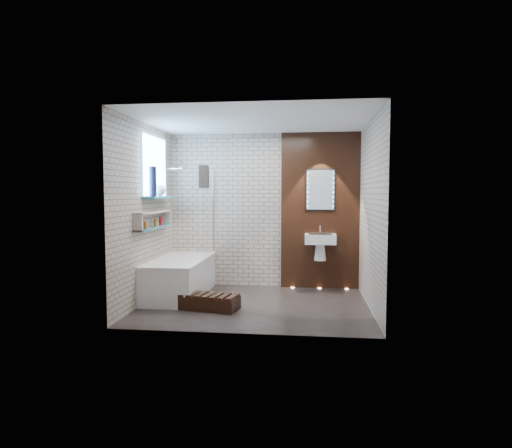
# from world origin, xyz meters

# --- Properties ---
(ground) EXTENTS (3.20, 3.20, 0.00)m
(ground) POSITION_xyz_m (0.00, 0.00, 0.00)
(ground) COLOR black
(ground) RESTS_ON ground
(room_shell) EXTENTS (3.24, 3.20, 2.60)m
(room_shell) POSITION_xyz_m (0.00, 0.00, 1.30)
(room_shell) COLOR tan
(room_shell) RESTS_ON ground
(walnut_panel) EXTENTS (1.30, 0.06, 2.60)m
(walnut_panel) POSITION_xyz_m (0.95, 1.27, 1.30)
(walnut_panel) COLOR black
(walnut_panel) RESTS_ON ground
(clerestory_window) EXTENTS (0.18, 1.00, 0.94)m
(clerestory_window) POSITION_xyz_m (-1.57, 0.35, 1.90)
(clerestory_window) COLOR #7FADE0
(clerestory_window) RESTS_ON room_shell
(display_niche) EXTENTS (0.14, 1.30, 0.26)m
(display_niche) POSITION_xyz_m (-1.53, 0.15, 1.20)
(display_niche) COLOR teal
(display_niche) RESTS_ON room_shell
(bathtub) EXTENTS (0.79, 1.74, 0.70)m
(bathtub) POSITION_xyz_m (-1.22, 0.45, 0.29)
(bathtub) COLOR white
(bathtub) RESTS_ON ground
(bath_screen) EXTENTS (0.01, 0.78, 1.40)m
(bath_screen) POSITION_xyz_m (-0.87, 0.89, 1.28)
(bath_screen) COLOR white
(bath_screen) RESTS_ON bathtub
(towel) EXTENTS (0.10, 0.27, 0.35)m
(towel) POSITION_xyz_m (-0.87, 0.60, 1.85)
(towel) COLOR black
(towel) RESTS_ON bath_screen
(shower_head) EXTENTS (0.18, 0.18, 0.02)m
(shower_head) POSITION_xyz_m (-1.30, 0.95, 2.00)
(shower_head) COLOR silver
(shower_head) RESTS_ON room_shell
(washbasin) EXTENTS (0.50, 0.36, 0.58)m
(washbasin) POSITION_xyz_m (0.95, 1.07, 0.79)
(washbasin) COLOR white
(washbasin) RESTS_ON walnut_panel
(led_mirror) EXTENTS (0.50, 0.02, 0.70)m
(led_mirror) POSITION_xyz_m (0.95, 1.23, 1.65)
(led_mirror) COLOR black
(led_mirror) RESTS_ON walnut_panel
(walnut_step) EXTENTS (0.87, 0.52, 0.18)m
(walnut_step) POSITION_xyz_m (-0.60, -0.30, 0.09)
(walnut_step) COLOR black
(walnut_step) RESTS_ON ground
(niche_bottles) EXTENTS (0.06, 0.87, 0.13)m
(niche_bottles) POSITION_xyz_m (-1.53, 0.03, 1.16)
(niche_bottles) COLOR maroon
(niche_bottles) RESTS_ON display_niche
(sill_vases) EXTENTS (0.18, 0.44, 0.43)m
(sill_vases) POSITION_xyz_m (-1.50, 0.22, 1.70)
(sill_vases) COLOR #141937
(sill_vases) RESTS_ON clerestory_window
(floor_uplights) EXTENTS (0.96, 0.06, 0.01)m
(floor_uplights) POSITION_xyz_m (0.95, 1.20, 0.01)
(floor_uplights) COLOR #FFD899
(floor_uplights) RESTS_ON ground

